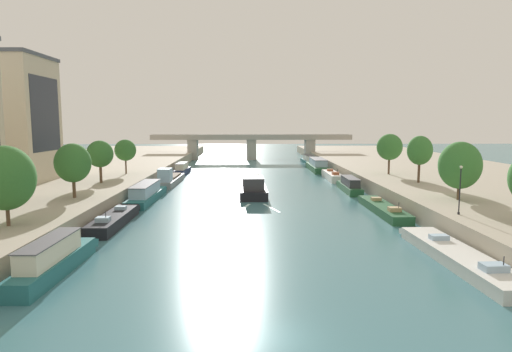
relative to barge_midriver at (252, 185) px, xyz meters
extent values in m
plane|color=#42757F|center=(0.49, -48.34, -0.96)|extent=(400.00, 400.00, 0.00)
cube|color=#A89E89|center=(-34.65, 6.66, 0.20)|extent=(36.00, 170.00, 2.32)
cube|color=#A89E89|center=(35.62, 6.66, 0.20)|extent=(36.00, 170.00, 2.32)
cube|color=black|center=(-0.01, 0.69, -0.33)|extent=(4.33, 21.25, 1.25)
cube|color=black|center=(-0.20, 11.64, -0.21)|extent=(3.78, 1.32, 0.99)
cube|color=black|center=(-0.01, 0.69, 0.32)|extent=(4.41, 21.25, 0.06)
cube|color=#38383D|center=(0.11, -6.51, 1.23)|extent=(3.04, 4.29, 1.76)
cube|color=black|center=(0.08, -4.38, 1.49)|extent=(2.38, 0.07, 0.49)
cube|color=brown|center=(-0.05, 2.81, 0.53)|extent=(3.28, 11.07, 0.36)
cylinder|color=#232328|center=(0.69, -5.65, 0.90)|extent=(0.07, 0.07, 1.10)
cube|color=silver|center=(2.34, -14.17, -0.94)|extent=(2.10, 5.84, 0.03)
cube|color=silver|center=(-1.26, -14.23, -0.94)|extent=(1.90, 5.89, 0.03)
cube|color=#23666B|center=(-14.81, -38.58, -0.35)|extent=(2.17, 11.14, 1.21)
cube|color=#23666B|center=(-14.71, -32.68, -0.23)|extent=(1.91, 1.28, 0.97)
cube|color=#23666B|center=(-14.81, -38.58, 0.28)|extent=(2.21, 11.14, 0.06)
cube|color=beige|center=(-14.82, -39.14, 1.02)|extent=(1.75, 7.13, 1.41)
cube|color=#4C4C51|center=(-14.82, -39.14, 1.77)|extent=(1.87, 7.35, 0.08)
cylinder|color=#232328|center=(-14.57, -41.92, 0.86)|extent=(0.07, 0.07, 1.10)
cube|color=black|center=(-15.05, -23.42, -0.38)|extent=(2.40, 12.18, 1.15)
cube|color=black|center=(-15.04, -16.98, -0.27)|extent=(2.25, 1.25, 0.94)
cube|color=black|center=(-15.05, -23.42, 0.22)|extent=(2.44, 12.18, 0.06)
cube|color=#9EBCD6|center=(-15.04, -20.74, 0.45)|extent=(1.19, 0.90, 0.40)
cube|color=#9EBCD6|center=(-15.06, -26.83, 0.49)|extent=(1.31, 1.10, 0.48)
cylinder|color=#232328|center=(-14.70, -27.07, 0.80)|extent=(0.07, 0.07, 1.10)
cube|color=#23666B|center=(-14.90, -8.45, -0.47)|extent=(2.75, 14.72, 0.98)
cube|color=#23666B|center=(-14.86, -0.74, -0.37)|extent=(2.54, 1.23, 0.85)
cube|color=#23666B|center=(-14.90, -8.45, 0.05)|extent=(2.80, 14.72, 0.06)
cube|color=#9EBCD6|center=(-14.91, -9.18, 0.81)|extent=(2.24, 9.42, 1.46)
cube|color=#4C4C51|center=(-14.91, -9.18, 1.58)|extent=(2.40, 9.71, 0.08)
cylinder|color=#232328|center=(-14.53, -12.86, 0.63)|extent=(0.07, 0.07, 1.10)
cube|color=gray|center=(-14.52, 8.68, -0.45)|extent=(2.91, 14.54, 1.01)
cube|color=gray|center=(-14.44, 16.28, -0.35)|extent=(2.62, 1.25, 0.87)
cube|color=gray|center=(-14.52, 8.68, 0.08)|extent=(2.96, 14.54, 0.06)
cube|color=#9EBCD6|center=(-14.58, 3.75, 1.21)|extent=(2.09, 2.92, 2.20)
cube|color=black|center=(-14.56, 5.21, 1.54)|extent=(1.65, 0.05, 0.62)
cube|color=brown|center=(-14.51, 10.13, 0.29)|extent=(2.23, 7.57, 0.36)
cylinder|color=#232328|center=(-14.16, 4.32, 0.66)|extent=(0.07, 0.07, 1.10)
cube|color=#1E284C|center=(-14.55, 23.23, -0.41)|extent=(2.36, 9.70, 1.09)
cube|color=#1E284C|center=(-14.40, 28.40, -0.30)|extent=(2.02, 1.29, 0.91)
cube|color=#1E284C|center=(-14.55, 23.23, 0.17)|extent=(2.40, 9.70, 0.06)
cube|color=beige|center=(-14.56, 22.75, 0.82)|extent=(1.89, 6.22, 1.24)
cube|color=#4C4C51|center=(-14.56, 22.75, 1.48)|extent=(2.02, 6.41, 0.08)
cylinder|color=#232328|center=(-14.31, 20.33, 0.75)|extent=(0.07, 0.07, 1.10)
cube|color=silver|center=(15.83, -36.77, -0.49)|extent=(3.54, 16.08, 0.93)
cube|color=silver|center=(15.55, -28.43, -0.40)|extent=(2.91, 1.30, 0.83)
cube|color=silver|center=(15.83, -36.77, 0.01)|extent=(3.60, 16.09, 0.06)
cube|color=#9EBCD6|center=(15.71, -33.25, 0.24)|extent=(1.54, 0.95, 0.40)
cube|color=#9EBCD6|center=(15.97, -41.25, 0.28)|extent=(1.70, 1.15, 0.48)
cylinder|color=#232328|center=(16.44, -41.55, 0.59)|extent=(0.07, 0.07, 1.10)
cube|color=#235633|center=(15.80, -17.51, -0.48)|extent=(2.50, 13.97, 0.95)
cube|color=#235633|center=(15.75, -10.18, -0.39)|extent=(2.30, 1.22, 0.84)
cube|color=#235633|center=(15.80, -17.51, 0.03)|extent=(2.55, 13.97, 0.06)
cube|color=tan|center=(15.78, -14.44, 0.26)|extent=(1.21, 0.91, 0.40)
cube|color=tan|center=(15.83, -21.42, 0.30)|extent=(1.33, 1.11, 0.48)
cylinder|color=#232328|center=(16.19, -21.69, 0.61)|extent=(0.07, 0.07, 1.10)
cube|color=#235633|center=(15.48, -0.94, -0.45)|extent=(2.22, 10.78, 1.02)
cube|color=#235633|center=(15.58, 4.77, -0.35)|extent=(1.94, 1.26, 0.87)
cube|color=#235633|center=(15.48, -0.94, 0.09)|extent=(2.26, 10.78, 0.06)
cube|color=#38383D|center=(15.47, -1.48, 0.73)|extent=(1.79, 6.90, 1.22)
cube|color=#4C4C51|center=(15.47, -1.48, 1.38)|extent=(1.91, 7.11, 0.08)
cylinder|color=#232328|center=(15.72, -4.17, 0.67)|extent=(0.07, 0.07, 1.10)
cube|color=silver|center=(15.62, 13.97, -0.31)|extent=(2.41, 12.06, 1.30)
cube|color=silver|center=(15.72, 20.33, -0.18)|extent=(2.13, 1.30, 1.02)
cube|color=silver|center=(15.62, 13.97, 0.37)|extent=(2.46, 12.06, 0.06)
cube|color=#9E5133|center=(15.66, 16.62, 0.60)|extent=(1.13, 0.92, 0.40)
cube|color=#9E5133|center=(15.56, 10.60, 0.64)|extent=(1.24, 1.12, 0.48)
cylinder|color=#232328|center=(15.89, 10.36, 0.95)|extent=(0.07, 0.07, 1.10)
cube|color=#235633|center=(15.21, 29.57, -0.33)|extent=(3.44, 15.80, 1.25)
cube|color=#235633|center=(15.29, 37.81, -0.21)|extent=(3.14, 1.29, 0.99)
cube|color=#235633|center=(15.21, 29.57, 0.32)|extent=(3.51, 15.80, 0.06)
cube|color=#9EBCD6|center=(15.20, 28.78, 1.07)|extent=(2.80, 10.12, 1.44)
cube|color=#4C4C51|center=(15.20, 28.78, 1.83)|extent=(3.00, 10.42, 0.08)
cylinder|color=#232328|center=(15.66, 24.84, 0.90)|extent=(0.07, 0.07, 1.10)
cube|color=#23666B|center=(15.46, 46.82, -0.51)|extent=(2.59, 11.33, 0.90)
cube|color=#23666B|center=(15.23, 52.80, -0.42)|extent=(2.10, 1.28, 0.81)
cube|color=#23666B|center=(15.46, 46.82, -0.03)|extent=(2.63, 11.33, 0.06)
cube|color=white|center=(15.48, 46.26, 0.67)|extent=(2.05, 7.26, 1.34)
cube|color=#4C4C51|center=(15.48, 46.26, 1.38)|extent=(2.18, 7.48, 0.08)
cylinder|color=#232328|center=(15.91, 43.46, 0.55)|extent=(0.07, 0.07, 1.10)
cylinder|color=brown|center=(-20.91, -33.07, 2.66)|extent=(0.31, 0.31, 2.58)
ellipsoid|color=#336B2D|center=(-20.91, -33.07, 5.44)|extent=(4.77, 4.77, 5.42)
cylinder|color=brown|center=(-20.75, -19.21, 2.77)|extent=(0.37, 0.37, 2.81)
ellipsoid|color=#336B2D|center=(-20.75, -19.21, 5.41)|extent=(4.04, 4.04, 4.48)
cylinder|color=brown|center=(-21.74, -6.85, 2.93)|extent=(0.39, 0.39, 3.13)
ellipsoid|color=#336B2D|center=(-21.74, -6.85, 5.55)|extent=(3.72, 3.72, 3.82)
cylinder|color=brown|center=(-21.25, 4.47, 2.87)|extent=(0.26, 0.26, 3.00)
ellipsoid|color=#336B2D|center=(-21.25, 4.47, 5.36)|extent=(3.55, 3.55, 3.58)
cylinder|color=brown|center=(22.95, -21.49, 2.59)|extent=(0.32, 0.32, 2.45)
ellipsoid|color=#387533|center=(22.95, -21.49, 5.27)|extent=(4.62, 4.62, 5.28)
cylinder|color=brown|center=(23.96, -7.38, 3.12)|extent=(0.35, 0.35, 3.51)
ellipsoid|color=#387533|center=(23.96, -7.38, 6.03)|extent=(3.55, 3.55, 4.17)
cylinder|color=brown|center=(22.94, 2.93, 3.05)|extent=(0.33, 0.33, 3.36)
ellipsoid|color=#387533|center=(22.94, 2.93, 5.92)|extent=(4.19, 4.19, 4.36)
cylinder|color=black|center=(19.27, -29.25, 3.55)|extent=(0.11, 0.11, 4.36)
sphere|color=#EAE5C6|center=(19.27, -29.25, 5.87)|extent=(0.28, 0.28, 0.28)
cylinder|color=black|center=(19.27, -29.25, 1.47)|extent=(0.22, 0.22, 0.20)
cube|color=beige|center=(-35.06, -4.76, 10.28)|extent=(10.08, 11.14, 17.83)
cube|color=#4C515B|center=(-35.06, -4.76, 19.45)|extent=(10.38, 11.47, 0.50)
cube|color=#232833|center=(-30.00, -4.76, 11.17)|extent=(0.04, 8.91, 10.70)
cube|color=#9E998E|center=(0.49, 59.12, 5.23)|extent=(58.27, 4.40, 0.60)
cube|color=#9E998E|center=(0.49, 57.12, 5.98)|extent=(58.27, 0.30, 0.90)
cube|color=#9E998E|center=(0.49, 61.12, 5.98)|extent=(58.27, 0.30, 0.90)
cube|color=#9E998E|center=(-16.65, 59.12, 1.98)|extent=(2.80, 3.60, 5.88)
cube|color=#9E998E|center=(0.49, 59.12, 1.98)|extent=(2.80, 3.60, 5.88)
cube|color=#9E998E|center=(17.62, 59.12, 1.98)|extent=(2.80, 3.60, 5.88)
camera|label=1|loc=(-0.76, -69.76, 10.07)|focal=30.87mm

